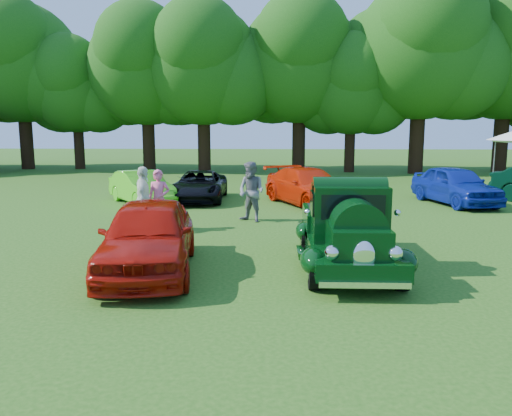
{
  "coord_description": "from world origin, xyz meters",
  "views": [
    {
      "loc": [
        -0.4,
        -11.05,
        3.06
      ],
      "look_at": [
        -0.88,
        1.01,
        1.1
      ],
      "focal_mm": 35.0,
      "sensor_mm": 36.0,
      "label": 1
    }
  ],
  "objects_px": {
    "red_convertible": "(148,236)",
    "spectator_white": "(143,199)",
    "spectator_pink": "(159,200)",
    "back_car_lime": "(141,187)",
    "hero_pickup": "(347,231)",
    "back_car_orange": "(308,187)",
    "back_car_blue": "(455,185)",
    "spectator_grey": "(251,192)",
    "back_car_black": "(199,186)"
  },
  "relations": [
    {
      "from": "hero_pickup",
      "to": "back_car_blue",
      "type": "height_order",
      "value": "hero_pickup"
    },
    {
      "from": "spectator_pink",
      "to": "spectator_white",
      "type": "xyz_separation_m",
      "value": [
        -0.39,
        -0.3,
        0.06
      ]
    },
    {
      "from": "spectator_pink",
      "to": "back_car_lime",
      "type": "bearing_deg",
      "value": 107.44
    },
    {
      "from": "spectator_pink",
      "to": "red_convertible",
      "type": "bearing_deg",
      "value": -82.9
    },
    {
      "from": "hero_pickup",
      "to": "back_car_blue",
      "type": "distance_m",
      "value": 10.9
    },
    {
      "from": "red_convertible",
      "to": "back_car_orange",
      "type": "bearing_deg",
      "value": 59.71
    },
    {
      "from": "red_convertible",
      "to": "spectator_white",
      "type": "distance_m",
      "value": 4.35
    },
    {
      "from": "back_car_blue",
      "to": "spectator_grey",
      "type": "height_order",
      "value": "spectator_grey"
    },
    {
      "from": "back_car_black",
      "to": "back_car_orange",
      "type": "distance_m",
      "value": 4.61
    },
    {
      "from": "back_car_orange",
      "to": "spectator_grey",
      "type": "distance_m",
      "value": 4.25
    },
    {
      "from": "back_car_blue",
      "to": "back_car_orange",
      "type": "bearing_deg",
      "value": 170.56
    },
    {
      "from": "spectator_grey",
      "to": "spectator_white",
      "type": "xyz_separation_m",
      "value": [
        -3.11,
        -1.65,
        -0.02
      ]
    },
    {
      "from": "spectator_white",
      "to": "spectator_grey",
      "type": "bearing_deg",
      "value": -73.35
    },
    {
      "from": "spectator_white",
      "to": "back_car_orange",
      "type": "bearing_deg",
      "value": -55.53
    },
    {
      "from": "back_car_lime",
      "to": "spectator_white",
      "type": "xyz_separation_m",
      "value": [
        1.52,
        -5.35,
        0.3
      ]
    },
    {
      "from": "spectator_pink",
      "to": "spectator_grey",
      "type": "height_order",
      "value": "spectator_grey"
    },
    {
      "from": "back_car_lime",
      "to": "back_car_blue",
      "type": "height_order",
      "value": "back_car_blue"
    },
    {
      "from": "back_car_lime",
      "to": "back_car_orange",
      "type": "height_order",
      "value": "back_car_orange"
    },
    {
      "from": "back_car_orange",
      "to": "red_convertible",
      "type": "bearing_deg",
      "value": -138.47
    },
    {
      "from": "back_car_blue",
      "to": "spectator_pink",
      "type": "xyz_separation_m",
      "value": [
        -10.7,
        -5.4,
        0.14
      ]
    },
    {
      "from": "spectator_pink",
      "to": "back_car_orange",
      "type": "bearing_deg",
      "value": 43.0
    },
    {
      "from": "hero_pickup",
      "to": "back_car_lime",
      "type": "xyz_separation_m",
      "value": [
        -6.99,
        8.99,
        -0.14
      ]
    },
    {
      "from": "hero_pickup",
      "to": "red_convertible",
      "type": "bearing_deg",
      "value": -172.79
    },
    {
      "from": "back_car_black",
      "to": "spectator_grey",
      "type": "xyz_separation_m",
      "value": [
        2.42,
        -4.61,
        0.36
      ]
    },
    {
      "from": "back_car_lime",
      "to": "back_car_blue",
      "type": "distance_m",
      "value": 12.62
    },
    {
      "from": "red_convertible",
      "to": "back_car_blue",
      "type": "xyz_separation_m",
      "value": [
        9.88,
        9.88,
        -0.01
      ]
    },
    {
      "from": "hero_pickup",
      "to": "spectator_pink",
      "type": "bearing_deg",
      "value": 142.22
    },
    {
      "from": "back_car_lime",
      "to": "spectator_grey",
      "type": "relative_size",
      "value": 2.05
    },
    {
      "from": "red_convertible",
      "to": "back_car_black",
      "type": "distance_m",
      "value": 10.45
    },
    {
      "from": "red_convertible",
      "to": "spectator_white",
      "type": "relative_size",
      "value": 2.38
    },
    {
      "from": "hero_pickup",
      "to": "back_car_orange",
      "type": "height_order",
      "value": "hero_pickup"
    },
    {
      "from": "back_car_orange",
      "to": "back_car_black",
      "type": "bearing_deg",
      "value": 142.75
    },
    {
      "from": "red_convertible",
      "to": "back_car_blue",
      "type": "distance_m",
      "value": 13.98
    },
    {
      "from": "back_car_orange",
      "to": "spectator_pink",
      "type": "height_order",
      "value": "spectator_pink"
    },
    {
      "from": "red_convertible",
      "to": "back_car_lime",
      "type": "relative_size",
      "value": 1.14
    },
    {
      "from": "red_convertible",
      "to": "spectator_white",
      "type": "bearing_deg",
      "value": 98.68
    },
    {
      "from": "back_car_orange",
      "to": "back_car_blue",
      "type": "distance_m",
      "value": 5.89
    },
    {
      "from": "back_car_blue",
      "to": "spectator_pink",
      "type": "height_order",
      "value": "spectator_pink"
    },
    {
      "from": "back_car_lime",
      "to": "back_car_orange",
      "type": "distance_m",
      "value": 6.73
    },
    {
      "from": "hero_pickup",
      "to": "red_convertible",
      "type": "distance_m",
      "value": 4.3
    },
    {
      "from": "hero_pickup",
      "to": "spectator_pink",
      "type": "xyz_separation_m",
      "value": [
        -5.08,
        3.94,
        0.11
      ]
    },
    {
      "from": "spectator_pink",
      "to": "hero_pickup",
      "type": "bearing_deg",
      "value": -41.06
    },
    {
      "from": "red_convertible",
      "to": "back_car_blue",
      "type": "relative_size",
      "value": 1.02
    },
    {
      "from": "spectator_pink",
      "to": "spectator_grey",
      "type": "relative_size",
      "value": 0.92
    },
    {
      "from": "back_car_orange",
      "to": "spectator_white",
      "type": "bearing_deg",
      "value": -159.99
    },
    {
      "from": "back_car_blue",
      "to": "spectator_white",
      "type": "bearing_deg",
      "value": -165.79
    },
    {
      "from": "red_convertible",
      "to": "back_car_blue",
      "type": "bearing_deg",
      "value": 37.5
    },
    {
      "from": "hero_pickup",
      "to": "back_car_black",
      "type": "height_order",
      "value": "hero_pickup"
    },
    {
      "from": "hero_pickup",
      "to": "red_convertible",
      "type": "xyz_separation_m",
      "value": [
        -4.26,
        -0.54,
        -0.02
      ]
    },
    {
      "from": "back_car_orange",
      "to": "spectator_white",
      "type": "xyz_separation_m",
      "value": [
        -5.21,
        -5.34,
        0.24
      ]
    }
  ]
}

